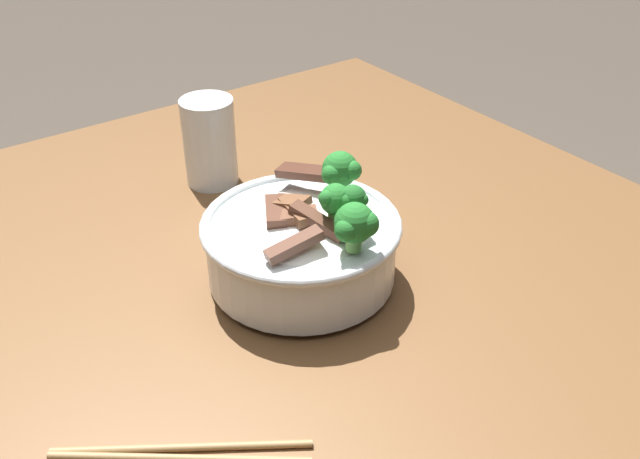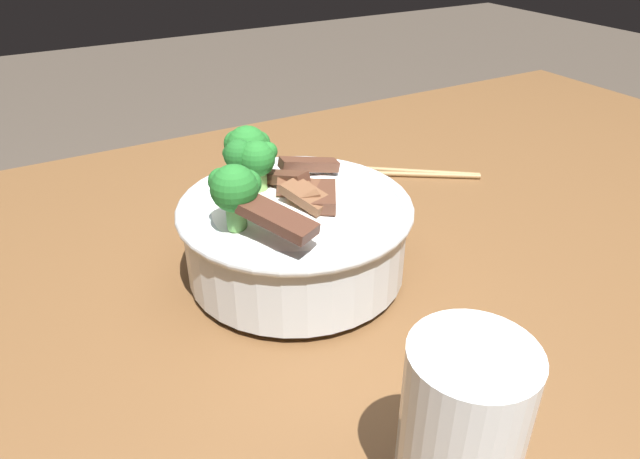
# 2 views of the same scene
# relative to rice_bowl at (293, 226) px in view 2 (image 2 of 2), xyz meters

# --- Properties ---
(dining_table) EXTENTS (1.37, 1.00, 0.80)m
(dining_table) POSITION_rel_rice_bowl_xyz_m (0.16, -0.07, -0.16)
(dining_table) COLOR brown
(dining_table) RESTS_ON ground
(rice_bowl) EXTENTS (0.23, 0.23, 0.14)m
(rice_bowl) POSITION_rel_rice_bowl_xyz_m (0.00, 0.00, 0.00)
(rice_bowl) COLOR silver
(rice_bowl) RESTS_ON dining_table
(drinking_glass) EXTENTS (0.08, 0.08, 0.13)m
(drinking_glass) POSITION_rel_rice_bowl_xyz_m (-0.03, -0.28, 0.00)
(drinking_glass) COLOR white
(drinking_glass) RESTS_ON dining_table
(chopsticks_pair) EXTENTS (0.20, 0.15, 0.01)m
(chopsticks_pair) POSITION_rel_rice_bowl_xyz_m (0.23, 0.15, -0.05)
(chopsticks_pair) COLOR #9E7A4C
(chopsticks_pair) RESTS_ON dining_table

